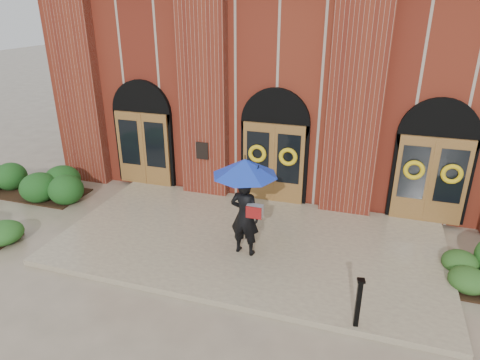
% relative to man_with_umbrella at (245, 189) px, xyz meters
% --- Properties ---
extents(ground, '(90.00, 90.00, 0.00)m').
position_rel_man_with_umbrella_xyz_m(ground, '(-0.07, 0.48, -1.90)').
color(ground, gray).
rests_on(ground, ground).
extents(landing, '(10.00, 5.30, 0.15)m').
position_rel_man_with_umbrella_xyz_m(landing, '(-0.07, 0.63, -1.83)').
color(landing, tan).
rests_on(landing, ground).
extents(church_building, '(16.20, 12.53, 7.00)m').
position_rel_man_with_umbrella_xyz_m(church_building, '(-0.07, 9.27, 1.60)').
color(church_building, maroon).
rests_on(church_building, ground).
extents(man_with_umbrella, '(1.74, 1.74, 2.50)m').
position_rel_man_with_umbrella_xyz_m(man_with_umbrella, '(0.00, 0.00, 0.00)').
color(man_with_umbrella, black).
rests_on(man_with_umbrella, landing).
extents(metal_post, '(0.17, 0.17, 1.07)m').
position_rel_man_with_umbrella_xyz_m(metal_post, '(2.85, -1.87, -1.19)').
color(metal_post, black).
rests_on(metal_post, landing).
extents(hedge_wall_left, '(3.41, 1.36, 0.88)m').
position_rel_man_with_umbrella_xyz_m(hedge_wall_left, '(-8.07, 1.59, -1.46)').
color(hedge_wall_left, '#194617').
rests_on(hedge_wall_left, ground).
extents(hedge_front_right, '(1.41, 1.21, 0.50)m').
position_rel_man_with_umbrella_xyz_m(hedge_front_right, '(5.03, 0.48, -1.65)').
color(hedge_front_right, '#28511D').
rests_on(hedge_front_right, ground).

